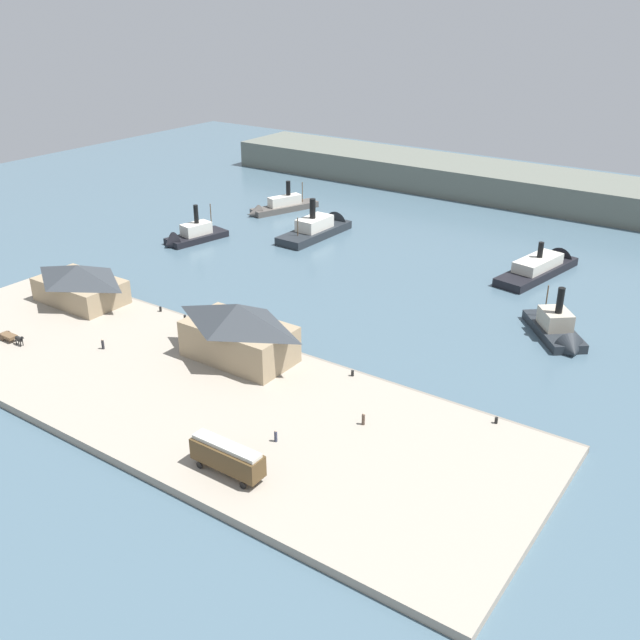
# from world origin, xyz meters

# --- Properties ---
(ground_plane) EXTENTS (320.00, 320.00, 0.00)m
(ground_plane) POSITION_xyz_m (0.00, 0.00, 0.00)
(ground_plane) COLOR #476070
(quay_promenade) EXTENTS (110.00, 36.00, 1.20)m
(quay_promenade) POSITION_xyz_m (0.00, -22.00, 0.60)
(quay_promenade) COLOR #9E9384
(quay_promenade) RESTS_ON ground
(seawall_edge) EXTENTS (110.00, 0.80, 1.00)m
(seawall_edge) POSITION_xyz_m (0.00, -3.60, 0.50)
(seawall_edge) COLOR gray
(seawall_edge) RESTS_ON ground
(ferry_shed_central_terminal) EXTENTS (16.53, 10.30, 7.21)m
(ferry_shed_central_terminal) POSITION_xyz_m (-36.49, -10.16, 4.87)
(ferry_shed_central_terminal) COLOR #998466
(ferry_shed_central_terminal) RESTS_ON quay_promenade
(ferry_shed_customs_shed) EXTENTS (17.45, 9.99, 9.36)m
(ferry_shed_customs_shed) POSITION_xyz_m (2.62, -10.68, 5.95)
(ferry_shed_customs_shed) COLOR #998466
(ferry_shed_customs_shed) RESTS_ON quay_promenade
(street_tram) EXTENTS (9.87, 2.81, 4.13)m
(street_tram) POSITION_xyz_m (20.83, -34.11, 3.63)
(street_tram) COLOR #4C381E
(street_tram) RESTS_ON quay_promenade
(horse_cart) EXTENTS (5.94, 1.62, 1.87)m
(horse_cart) POSITION_xyz_m (-32.01, -27.80, 2.12)
(horse_cart) COLOR brown
(horse_cart) RESTS_ON quay_promenade
(pedestrian_near_east_shed) EXTENTS (0.42, 0.42, 1.68)m
(pedestrian_near_east_shed) POSITION_xyz_m (21.46, -25.60, 1.97)
(pedestrian_near_east_shed) COLOR #33384C
(pedestrian_near_east_shed) RESTS_ON quay_promenade
(pedestrian_near_west_shed) EXTENTS (0.44, 0.44, 1.77)m
(pedestrian_near_west_shed) POSITION_xyz_m (28.62, -15.78, 2.01)
(pedestrian_near_west_shed) COLOR #4C3D33
(pedestrian_near_west_shed) RESTS_ON quay_promenade
(pedestrian_near_cart) EXTENTS (0.44, 0.44, 1.77)m
(pedestrian_near_cart) POSITION_xyz_m (-17.72, -20.89, 2.01)
(pedestrian_near_cart) COLOR #232328
(pedestrian_near_cart) RESTS_ON quay_promenade
(mooring_post_west) EXTENTS (0.44, 0.44, 0.90)m
(mooring_post_west) POSITION_xyz_m (43.12, -5.33, 1.65)
(mooring_post_west) COLOR black
(mooring_post_west) RESTS_ON quay_promenade
(mooring_post_east) EXTENTS (0.44, 0.44, 0.90)m
(mooring_post_east) POSITION_xyz_m (-14.86, -5.18, 1.65)
(mooring_post_east) COLOR black
(mooring_post_east) RESTS_ON quay_promenade
(mooring_post_center_west) EXTENTS (0.44, 0.44, 0.90)m
(mooring_post_center_west) POSITION_xyz_m (-21.08, -5.06, 1.65)
(mooring_post_center_west) COLOR black
(mooring_post_center_west) RESTS_ON quay_promenade
(mooring_post_center_east) EXTENTS (0.44, 0.44, 0.90)m
(mooring_post_center_east) POSITION_xyz_m (20.29, -5.37, 1.65)
(mooring_post_center_east) COLOR black
(mooring_post_center_east) RESTS_ON quay_promenade
(ferry_moored_west) EXTENTS (10.56, 26.22, 9.17)m
(ferry_moored_west) POSITION_xyz_m (28.15, 57.50, 1.39)
(ferry_moored_west) COLOR black
(ferry_moored_west) RESTS_ON ground
(ferry_approaching_east) EXTENTS (8.55, 16.82, 10.42)m
(ferry_approaching_east) POSITION_xyz_m (-47.00, 29.07, 1.38)
(ferry_approaching_east) COLOR black
(ferry_approaching_east) RESTS_ON ground
(ferry_near_quay) EXTENTS (7.63, 23.76, 11.66)m
(ferry_near_quay) POSITION_xyz_m (-25.26, 52.13, 1.59)
(ferry_near_quay) COLOR #23282D
(ferry_near_quay) RESTS_ON ground
(ferry_moored_east) EXTENTS (11.24, 21.05, 9.21)m
(ferry_moored_east) POSITION_xyz_m (-45.47, 60.94, 1.38)
(ferry_moored_east) COLOR #514C47
(ferry_moored_east) RESTS_ON ground
(ferry_approaching_west) EXTENTS (14.78, 16.11, 10.88)m
(ferry_approaching_west) POSITION_xyz_m (41.03, 26.99, 1.51)
(ferry_approaching_west) COLOR #23282D
(ferry_approaching_west) RESTS_ON ground
(far_headland) EXTENTS (180.00, 24.00, 8.00)m
(far_headland) POSITION_xyz_m (0.00, 110.00, 4.00)
(far_headland) COLOR #60665B
(far_headland) RESTS_ON ground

